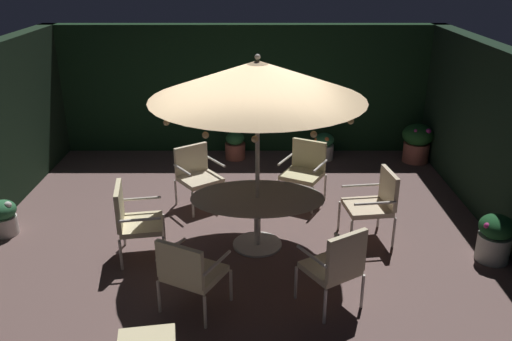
{
  "coord_description": "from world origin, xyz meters",
  "views": [
    {
      "loc": [
        0.23,
        -6.47,
        3.7
      ],
      "look_at": [
        0.25,
        0.08,
        1.02
      ],
      "focal_mm": 36.77,
      "sensor_mm": 36.0,
      "label": 1
    }
  ],
  "objects_px": {
    "patio_chair_east": "(188,270)",
    "potted_plant_right_near": "(234,146)",
    "patio_chair_northeast": "(131,217)",
    "potted_plant_front_corner": "(494,236)",
    "patio_chair_southeast": "(335,264)",
    "potted_plant_left_far": "(323,146)",
    "patio_umbrella": "(256,80)",
    "patio_chair_southwest": "(303,168)",
    "patio_chair_south": "(374,200)",
    "patio_chair_north": "(195,172)",
    "patio_dining_table": "(256,207)",
    "potted_plant_left_near": "(1,217)",
    "potted_plant_back_left": "(416,141)"
  },
  "relations": [
    {
      "from": "patio_umbrella",
      "to": "potted_plant_right_near",
      "type": "bearing_deg",
      "value": 97.25
    },
    {
      "from": "patio_chair_north",
      "to": "patio_chair_southeast",
      "type": "distance_m",
      "value": 3.26
    },
    {
      "from": "patio_chair_northeast",
      "to": "potted_plant_left_far",
      "type": "height_order",
      "value": "patio_chair_northeast"
    },
    {
      "from": "patio_umbrella",
      "to": "patio_chair_south",
      "type": "bearing_deg",
      "value": 7.47
    },
    {
      "from": "patio_umbrella",
      "to": "patio_chair_north",
      "type": "xyz_separation_m",
      "value": [
        -0.95,
        1.32,
        -1.75
      ]
    },
    {
      "from": "potted_plant_left_far",
      "to": "potted_plant_left_near",
      "type": "relative_size",
      "value": 1.01
    },
    {
      "from": "patio_chair_north",
      "to": "patio_chair_east",
      "type": "height_order",
      "value": "patio_chair_north"
    },
    {
      "from": "patio_chair_northeast",
      "to": "patio_chair_south",
      "type": "relative_size",
      "value": 1.01
    },
    {
      "from": "patio_dining_table",
      "to": "potted_plant_left_far",
      "type": "height_order",
      "value": "patio_dining_table"
    },
    {
      "from": "patio_umbrella",
      "to": "potted_plant_front_corner",
      "type": "height_order",
      "value": "patio_umbrella"
    },
    {
      "from": "patio_chair_north",
      "to": "potted_plant_front_corner",
      "type": "distance_m",
      "value": 4.37
    },
    {
      "from": "potted_plant_left_far",
      "to": "potted_plant_back_left",
      "type": "xyz_separation_m",
      "value": [
        1.77,
        -0.12,
        0.14
      ]
    },
    {
      "from": "patio_umbrella",
      "to": "potted_plant_right_near",
      "type": "relative_size",
      "value": 4.98
    },
    {
      "from": "patio_chair_east",
      "to": "potted_plant_left_far",
      "type": "bearing_deg",
      "value": 66.73
    },
    {
      "from": "patio_chair_southeast",
      "to": "potted_plant_front_corner",
      "type": "relative_size",
      "value": 1.57
    },
    {
      "from": "patio_chair_north",
      "to": "patio_chair_south",
      "type": "distance_m",
      "value": 2.81
    },
    {
      "from": "patio_chair_southeast",
      "to": "potted_plant_left_far",
      "type": "bearing_deg",
      "value": 84.61
    },
    {
      "from": "patio_chair_east",
      "to": "potted_plant_right_near",
      "type": "relative_size",
      "value": 1.7
    },
    {
      "from": "potted_plant_front_corner",
      "to": "patio_umbrella",
      "type": "bearing_deg",
      "value": 173.14
    },
    {
      "from": "patio_chair_east",
      "to": "potted_plant_right_near",
      "type": "bearing_deg",
      "value": 86.22
    },
    {
      "from": "patio_chair_south",
      "to": "patio_chair_northeast",
      "type": "bearing_deg",
      "value": -171.37
    },
    {
      "from": "patio_umbrella",
      "to": "potted_plant_right_near",
      "type": "height_order",
      "value": "patio_umbrella"
    },
    {
      "from": "patio_umbrella",
      "to": "potted_plant_front_corner",
      "type": "relative_size",
      "value": 4.18
    },
    {
      "from": "patio_dining_table",
      "to": "patio_chair_southwest",
      "type": "relative_size",
      "value": 1.82
    },
    {
      "from": "patio_chair_east",
      "to": "potted_plant_right_near",
      "type": "distance_m",
      "value": 4.83
    },
    {
      "from": "patio_dining_table",
      "to": "patio_chair_northeast",
      "type": "distance_m",
      "value": 1.64
    },
    {
      "from": "potted_plant_left_near",
      "to": "potted_plant_front_corner",
      "type": "bearing_deg",
      "value": -5.9
    },
    {
      "from": "patio_dining_table",
      "to": "potted_plant_back_left",
      "type": "relative_size",
      "value": 2.4
    },
    {
      "from": "patio_chair_southwest",
      "to": "patio_chair_south",
      "type": "bearing_deg",
      "value": -54.95
    },
    {
      "from": "patio_umbrella",
      "to": "patio_chair_north",
      "type": "height_order",
      "value": "patio_umbrella"
    },
    {
      "from": "potted_plant_back_left",
      "to": "potted_plant_right_near",
      "type": "distance_m",
      "value": 3.51
    },
    {
      "from": "patio_chair_north",
      "to": "patio_chair_east",
      "type": "xyz_separation_m",
      "value": [
        0.21,
        -2.77,
        -0.02
      ]
    },
    {
      "from": "patio_umbrella",
      "to": "patio_chair_north",
      "type": "bearing_deg",
      "value": 125.84
    },
    {
      "from": "patio_chair_southeast",
      "to": "potted_plant_left_far",
      "type": "distance_m",
      "value": 4.75
    },
    {
      "from": "patio_dining_table",
      "to": "patio_umbrella",
      "type": "distance_m",
      "value": 1.72
    },
    {
      "from": "patio_umbrella",
      "to": "patio_chair_north",
      "type": "relative_size",
      "value": 2.84
    },
    {
      "from": "patio_chair_east",
      "to": "patio_chair_southeast",
      "type": "xyz_separation_m",
      "value": [
        1.61,
        0.06,
        0.04
      ]
    },
    {
      "from": "patio_dining_table",
      "to": "potted_plant_front_corner",
      "type": "relative_size",
      "value": 2.78
    },
    {
      "from": "patio_chair_northeast",
      "to": "potted_plant_right_near",
      "type": "xyz_separation_m",
      "value": [
        1.19,
        3.64,
        -0.31
      ]
    },
    {
      "from": "patio_chair_northeast",
      "to": "potted_plant_front_corner",
      "type": "xyz_separation_m",
      "value": [
        4.69,
        -0.09,
        -0.24
      ]
    },
    {
      "from": "patio_chair_south",
      "to": "patio_chair_southeast",
      "type": "bearing_deg",
      "value": -115.39
    },
    {
      "from": "patio_chair_east",
      "to": "potted_plant_front_corner",
      "type": "height_order",
      "value": "patio_chair_east"
    },
    {
      "from": "patio_umbrella",
      "to": "patio_chair_southwest",
      "type": "height_order",
      "value": "patio_umbrella"
    },
    {
      "from": "potted_plant_left_far",
      "to": "patio_chair_southeast",
      "type": "bearing_deg",
      "value": -95.39
    },
    {
      "from": "potted_plant_left_near",
      "to": "potted_plant_front_corner",
      "type": "relative_size",
      "value": 0.82
    },
    {
      "from": "patio_chair_east",
      "to": "potted_plant_left_far",
      "type": "xyz_separation_m",
      "value": [
        2.06,
        4.78,
        -0.26
      ]
    },
    {
      "from": "potted_plant_left_near",
      "to": "potted_plant_back_left",
      "type": "distance_m",
      "value": 7.29
    },
    {
      "from": "potted_plant_left_far",
      "to": "patio_chair_east",
      "type": "bearing_deg",
      "value": -113.27
    },
    {
      "from": "patio_umbrella",
      "to": "patio_chair_northeast",
      "type": "distance_m",
      "value": 2.38
    },
    {
      "from": "patio_chair_north",
      "to": "potted_plant_left_near",
      "type": "distance_m",
      "value": 2.85
    }
  ]
}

